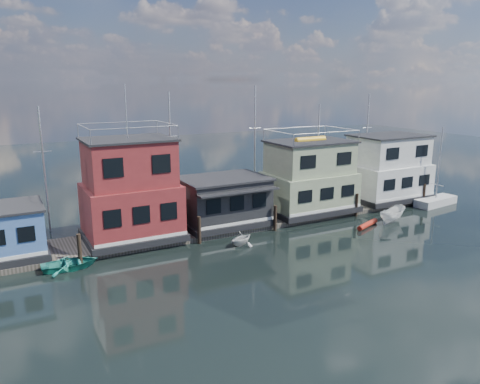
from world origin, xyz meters
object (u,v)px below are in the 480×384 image
houseboat_green (309,178)px  motorboat (392,215)px  red_kayak (367,224)px  day_sailer (436,201)px  houseboat_red (131,192)px  dinghy_white (241,238)px  houseboat_white (387,169)px  dinghy_teal (70,263)px  houseboat_dark (224,201)px

houseboat_green → motorboat: (5.15, -5.72, -2.88)m
red_kayak → day_sailer: day_sailer is taller
houseboat_red → red_kayak: size_ratio=3.87×
houseboat_green → dinghy_white: 11.26m
houseboat_green → houseboat_white: size_ratio=1.00×
houseboat_red → dinghy_teal: 7.25m
day_sailer → houseboat_dark: bearing=164.3°
houseboat_dark → houseboat_green: bearing=0.1°
dinghy_teal → day_sailer: bearing=-89.0°
houseboat_red → houseboat_white: (27.00, 0.00, -0.57)m
houseboat_red → houseboat_green: (17.00, 0.00, -0.55)m
dinghy_white → houseboat_dark: bearing=-29.6°
houseboat_dark → motorboat: size_ratio=2.12×
red_kayak → day_sailer: 11.56m
houseboat_red → day_sailer: (30.50, -3.50, -3.65)m
dinghy_teal → day_sailer: size_ratio=0.46×
houseboat_green → dinghy_white: (-9.79, -4.71, -2.97)m
red_kayak → dinghy_white: 12.02m
houseboat_white → motorboat: houseboat_white is taller
houseboat_white → day_sailer: 5.83m
houseboat_white → day_sailer: (3.50, -3.50, -3.08)m
houseboat_green → day_sailer: (13.50, -3.50, -3.09)m
dinghy_teal → houseboat_red: bearing=-56.4°
dinghy_white → houseboat_red: bearing=36.9°
houseboat_white → red_kayak: 10.28m
houseboat_red → dinghy_white: size_ratio=5.36×
dinghy_white → houseboat_white: bearing=-96.6°
houseboat_white → motorboat: size_ratio=2.41×
dinghy_teal → motorboat: (27.41, -2.39, 0.29)m
houseboat_dark → houseboat_white: (19.00, 0.02, 1.12)m
motorboat → houseboat_red: bearing=61.0°
red_kayak → day_sailer: bearing=-10.3°
dinghy_white → motorboat: (14.94, -1.01, 0.09)m
houseboat_white → dinghy_teal: bearing=-174.1°
dinghy_teal → dinghy_white: 12.55m
houseboat_green → houseboat_red: bearing=-180.0°
houseboat_red → houseboat_white: bearing=0.0°
houseboat_green → motorboat: bearing=-48.0°
dinghy_teal → houseboat_dark: bearing=-74.7°
houseboat_red → houseboat_white: size_ratio=1.41×
dinghy_white → motorboat: size_ratio=0.63×
dinghy_white → motorboat: bearing=-113.8°
houseboat_red → houseboat_green: bearing=0.0°
dinghy_teal → dinghy_white: bearing=-95.0°
motorboat → houseboat_green: bearing=27.5°
houseboat_red → houseboat_white: houseboat_red is taller
houseboat_red → day_sailer: bearing=-6.5°
red_kayak → dinghy_white: dinghy_white is taller
houseboat_dark → houseboat_green: (9.00, 0.02, 1.13)m
houseboat_dark → houseboat_white: size_ratio=0.88×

